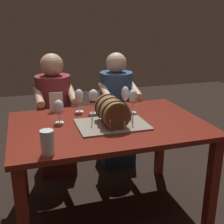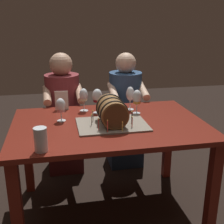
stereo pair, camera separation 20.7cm
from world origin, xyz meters
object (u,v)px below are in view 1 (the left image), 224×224
at_px(beer_pint, 47,143).
at_px(menu_card, 56,102).
at_px(person_seated_right, 116,115).
at_px(wine_glass_empty, 125,94).
at_px(wine_glass_red, 93,97).
at_px(barrel_cake, 112,113).
at_px(wine_glass_rose, 59,108).
at_px(dining_table, 108,136).
at_px(wine_glass_amber, 133,97).
at_px(wine_glass_white, 79,97).
at_px(person_seated_left, 55,120).

relative_size(beer_pint, menu_card, 0.90).
bearing_deg(person_seated_right, wine_glass_empty, -99.15).
bearing_deg(wine_glass_red, wine_glass_empty, 6.96).
distance_m(barrel_cake, menu_card, 0.56).
distance_m(wine_glass_rose, menu_card, 0.29).
height_order(dining_table, wine_glass_empty, wine_glass_empty).
relative_size(wine_glass_amber, wine_glass_empty, 0.99).
bearing_deg(wine_glass_empty, wine_glass_red, -173.04).
height_order(barrel_cake, beer_pint, barrel_cake).
bearing_deg(wine_glass_red, menu_card, 152.62).
bearing_deg(wine_glass_empty, barrel_cake, -123.32).
bearing_deg(wine_glass_rose, beer_pint, -104.59).
distance_m(wine_glass_amber, wine_glass_empty, 0.11).
relative_size(wine_glass_white, wine_glass_rose, 1.08).
bearing_deg(wine_glass_white, wine_glass_empty, -6.30).
bearing_deg(menu_card, person_seated_right, 31.91).
xyz_separation_m(dining_table, wine_glass_white, (-0.15, 0.32, 0.23)).
bearing_deg(wine_glass_empty, person_seated_right, 80.85).
bearing_deg(wine_glass_empty, wine_glass_white, 173.70).
bearing_deg(wine_glass_empty, wine_glass_rose, -163.21).
relative_size(beer_pint, person_seated_right, 0.12).
height_order(wine_glass_white, wine_glass_rose, wine_glass_white).
xyz_separation_m(wine_glass_empty, menu_card, (-0.56, 0.11, -0.05)).
height_order(wine_glass_rose, menu_card, wine_glass_rose).
bearing_deg(dining_table, wine_glass_red, 101.35).
height_order(dining_table, person_seated_left, person_seated_left).
xyz_separation_m(wine_glass_white, beer_pint, (-0.32, -0.72, -0.06)).
distance_m(barrel_cake, wine_glass_red, 0.31).
bearing_deg(beer_pint, wine_glass_rose, 75.41).
height_order(beer_pint, person_seated_right, person_seated_right).
height_order(barrel_cake, wine_glass_rose, barrel_cake).
bearing_deg(person_seated_left, wine_glass_white, -70.21).
distance_m(dining_table, person_seated_left, 0.84).
bearing_deg(beer_pint, wine_glass_white, 65.76).
distance_m(wine_glass_amber, person_seated_left, 0.89).
height_order(wine_glass_empty, wine_glass_white, wine_glass_empty).
xyz_separation_m(barrel_cake, menu_card, (-0.34, 0.45, -0.01)).
height_order(dining_table, menu_card, menu_card).
bearing_deg(person_seated_right, barrel_cake, -109.99).
relative_size(wine_glass_red, menu_card, 1.26).
height_order(dining_table, barrel_cake, barrel_cake).
bearing_deg(wine_glass_red, person_seated_left, 116.62).
bearing_deg(person_seated_left, wine_glass_red, -63.38).
bearing_deg(person_seated_right, wine_glass_white, -136.10).
relative_size(wine_glass_rose, person_seated_left, 0.15).
distance_m(wine_glass_red, beer_pint, 0.77).
height_order(barrel_cake, menu_card, barrel_cake).
bearing_deg(beer_pint, dining_table, 39.73).
distance_m(wine_glass_rose, person_seated_left, 0.74).
distance_m(barrel_cake, wine_glass_amber, 0.34).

